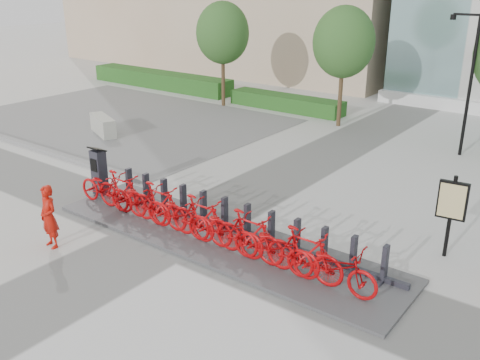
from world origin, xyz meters
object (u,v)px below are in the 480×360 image
Objects in this scene: bike_0 at (105,188)px; kiosk at (99,171)px; map_sign at (452,204)px; worker_red at (49,217)px; jersey_barrier at (103,125)px.

bike_0 is 0.94m from kiosk.
bike_0 is 0.97× the size of map_sign.
map_sign is at bearing 15.49° from kiosk.
worker_red is 9.42m from map_sign.
bike_0 is 9.10m from map_sign.
map_sign reaches higher than kiosk.
jersey_barrier is at bearing 139.50° from worker_red.
jersey_barrier is at bearing 140.52° from kiosk.
worker_red reaches higher than jersey_barrier.
jersey_barrier is (-6.08, 4.91, -0.22)m from bike_0.
bike_0 is 7.81m from jersey_barrier.
worker_red is (0.79, -2.32, 0.20)m from bike_0.
jersey_barrier is (-6.87, 7.23, -0.41)m from worker_red.
worker_red is at bearing -59.86° from kiosk.
worker_red reaches higher than bike_0.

